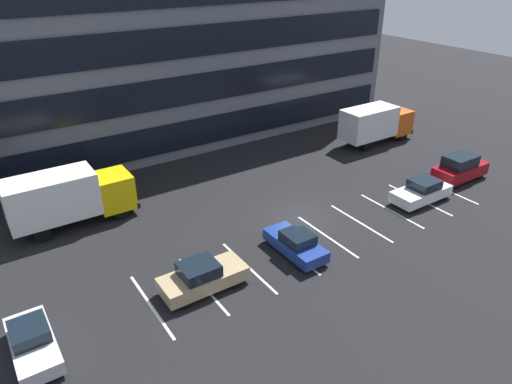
# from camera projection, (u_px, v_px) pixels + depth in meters

# --- Properties ---
(ground_plane) EXTENTS (120.00, 120.00, 0.00)m
(ground_plane) POSITION_uv_depth(u_px,v_px,m) (300.00, 218.00, 30.10)
(ground_plane) COLOR black
(office_building) EXTENTS (40.13, 10.15, 18.00)m
(office_building) POSITION_uv_depth(u_px,v_px,m) (171.00, 34.00, 39.23)
(office_building) COLOR slate
(office_building) RESTS_ON ground_plane
(lot_markings) EXTENTS (22.54, 5.40, 0.01)m
(lot_markings) POSITION_uv_depth(u_px,v_px,m) (327.00, 236.00, 28.16)
(lot_markings) COLOR silver
(lot_markings) RESTS_ON ground_plane
(box_truck_yellow) EXTENTS (7.53, 2.49, 3.49)m
(box_truck_yellow) POSITION_uv_depth(u_px,v_px,m) (68.00, 196.00, 28.53)
(box_truck_yellow) COLOR yellow
(box_truck_yellow) RESTS_ON ground_plane
(box_truck_orange) EXTENTS (7.17, 2.37, 3.32)m
(box_truck_orange) POSITION_uv_depth(u_px,v_px,m) (376.00, 123.00, 40.92)
(box_truck_orange) COLOR #D85914
(box_truck_orange) RESTS_ON ground_plane
(suv_maroon) EXTENTS (4.38, 1.86, 1.98)m
(suv_maroon) POSITION_uv_depth(u_px,v_px,m) (460.00, 168.00, 34.64)
(suv_maroon) COLOR maroon
(suv_maroon) RESTS_ON ground_plane
(sedan_tan) EXTENTS (4.42, 1.85, 1.58)m
(sedan_tan) POSITION_uv_depth(u_px,v_px,m) (202.00, 277.00, 23.47)
(sedan_tan) COLOR tan
(sedan_tan) RESTS_ON ground_plane
(sedan_silver) EXTENTS (1.69, 4.03, 1.44)m
(sedan_silver) POSITION_uv_depth(u_px,v_px,m) (32.00, 342.00, 19.65)
(sedan_silver) COLOR silver
(sedan_silver) RESTS_ON ground_plane
(sedan_navy) EXTENTS (1.69, 4.03, 1.44)m
(sedan_navy) POSITION_uv_depth(u_px,v_px,m) (296.00, 243.00, 26.24)
(sedan_navy) COLOR navy
(sedan_navy) RESTS_ON ground_plane
(sedan_white) EXTENTS (4.37, 1.83, 1.57)m
(sedan_white) POSITION_uv_depth(u_px,v_px,m) (422.00, 191.00, 31.77)
(sedan_white) COLOR white
(sedan_white) RESTS_ON ground_plane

